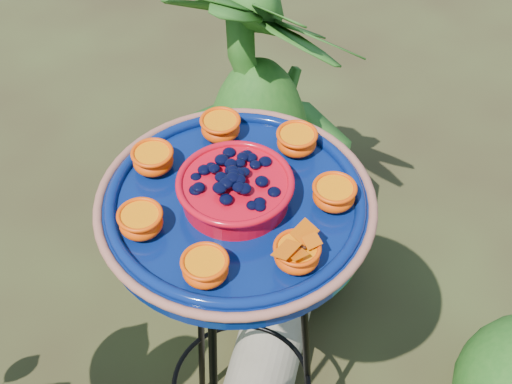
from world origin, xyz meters
The scene contains 4 objects.
tripod_stand centered at (0.03, 0.05, 0.52)m, with size 0.36×0.36×0.86m.
feeder_dish centered at (0.03, 0.05, 0.90)m, with size 0.51×0.51×0.10m.
driftwood_log centered at (0.18, 0.11, 0.09)m, with size 0.18×0.18×0.53m, color gray.
shrub_back_right centered at (0.56, 0.44, 0.47)m, with size 0.53×0.53×0.95m, color #1F5416.
Camera 1 is at (-0.54, -0.47, 1.74)m, focal length 50.00 mm.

